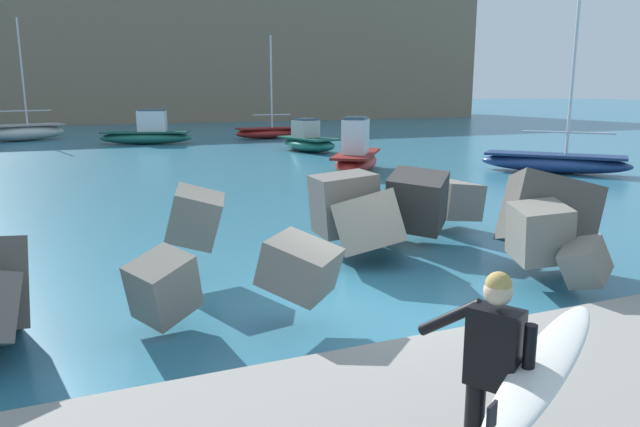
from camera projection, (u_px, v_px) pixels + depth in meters
ground_plane at (375, 303)px, 9.18m from camera, size 400.00×400.00×0.00m
breakwater_jetty at (300, 228)px, 9.91m from camera, size 29.01×6.34×2.60m
surfer_with_board at (509, 371)px, 4.23m from camera, size 2.00×1.51×1.78m
boat_near_left at (356, 156)px, 23.80m from camera, size 4.00×4.79×2.28m
boat_near_centre at (22, 132)px, 38.96m from camera, size 5.89×4.06×7.97m
boat_mid_right at (147, 134)px, 36.53m from camera, size 5.94×3.20×2.18m
boat_far_left at (268, 132)px, 41.00m from camera, size 4.70×1.87×7.03m
boat_far_centre at (308, 141)px, 32.20m from camera, size 2.81×4.40×1.80m
boat_far_right at (554, 162)px, 23.78m from camera, size 4.97×5.43×6.68m
headland_bluff at (28, 41)px, 67.62m from camera, size 104.90×31.58×17.85m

